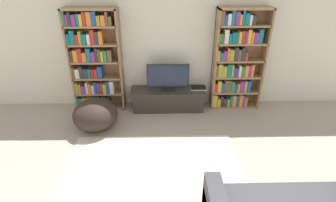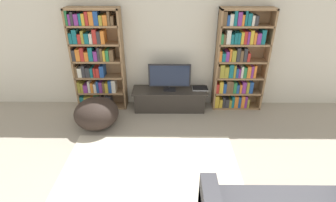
# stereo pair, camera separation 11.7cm
# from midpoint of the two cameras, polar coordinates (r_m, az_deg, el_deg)

# --- Properties ---
(wall_back) EXTENTS (8.80, 0.06, 2.60)m
(wall_back) POSITION_cam_midpoint_polar(r_m,az_deg,el_deg) (5.20, -1.10, 12.58)
(wall_back) COLOR silver
(wall_back) RESTS_ON ground_plane
(bookshelf_left) EXTENTS (0.98, 0.30, 1.98)m
(bookshelf_left) POSITION_cam_midpoint_polar(r_m,az_deg,el_deg) (5.29, -16.48, 8.32)
(bookshelf_left) COLOR #93704C
(bookshelf_left) RESTS_ON ground_plane
(bookshelf_right) EXTENTS (0.98, 0.30, 1.98)m
(bookshelf_right) POSITION_cam_midpoint_polar(r_m,az_deg,el_deg) (5.30, 13.93, 8.36)
(bookshelf_right) COLOR #93704C
(bookshelf_right) RESTS_ON ground_plane
(tv_stand) EXTENTS (1.48, 0.46, 0.43)m
(tv_stand) POSITION_cam_midpoint_polar(r_m,az_deg,el_deg) (5.32, -0.64, 0.42)
(tv_stand) COLOR #332D28
(tv_stand) RESTS_ON ground_plane
(television) EXTENTS (0.82, 0.16, 0.54)m
(television) POSITION_cam_midpoint_polar(r_m,az_deg,el_deg) (5.10, -0.66, 5.34)
(television) COLOR black
(television) RESTS_ON tv_stand
(laptop) EXTENTS (0.31, 0.23, 0.03)m
(laptop) POSITION_cam_midpoint_polar(r_m,az_deg,el_deg) (5.30, 6.01, 2.85)
(laptop) COLOR #B7B7BC
(laptop) RESTS_ON tv_stand
(area_rug) EXTENTS (2.58, 1.97, 0.02)m
(area_rug) POSITION_cam_midpoint_polar(r_m,az_deg,el_deg) (3.84, -4.35, -16.33)
(area_rug) COLOR beige
(area_rug) RESTS_ON ground_plane
(beanbag_ottoman) EXTENTS (0.79, 0.79, 0.55)m
(beanbag_ottoman) POSITION_cam_midpoint_polar(r_m,az_deg,el_deg) (4.88, -16.19, -2.81)
(beanbag_ottoman) COLOR #2D231E
(beanbag_ottoman) RESTS_ON ground_plane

